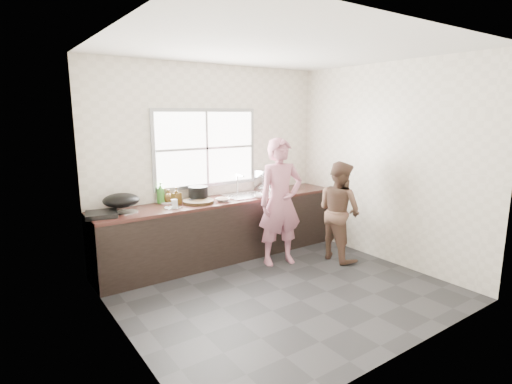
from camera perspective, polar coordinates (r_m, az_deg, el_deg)
floor at (r=4.84m, az=3.56°, el=-13.74°), size 3.60×3.20×0.01m
ceiling at (r=4.44m, az=4.01°, el=19.86°), size 3.60×3.20×0.01m
wall_back at (r=5.77m, az=-6.30°, el=4.33°), size 3.60×0.01×2.70m
wall_left at (r=3.61m, az=-19.15°, el=-0.36°), size 0.01×3.20×2.70m
wall_right at (r=5.74m, az=17.99°, el=3.81°), size 0.01×3.20×2.70m
wall_front at (r=3.37m, az=21.14°, el=-1.29°), size 3.60×0.01×2.70m
cabinet at (r=5.69m, az=-4.55°, el=-5.41°), size 3.60×0.62×0.82m
countertop at (r=5.58m, az=-4.62°, el=-1.18°), size 3.60×0.64×0.04m
sink at (r=5.76m, az=-1.63°, el=-0.51°), size 0.55×0.45×0.02m
faucet at (r=5.90m, az=-2.71°, el=1.19°), size 0.02×0.02×0.30m
window_frame at (r=5.69m, az=-7.15°, el=6.23°), size 1.60×0.05×1.10m
window_glazing at (r=5.67m, az=-7.03°, el=6.22°), size 1.50×0.01×1.00m
woman at (r=5.39m, az=3.51°, el=-2.02°), size 0.66×0.51×1.60m
person_side at (r=5.68m, az=11.80°, el=-2.66°), size 0.55×0.70×1.39m
cutting_board at (r=5.35m, az=-8.25°, el=-1.37°), size 0.44×0.44×0.04m
cleaver at (r=5.40m, az=-8.84°, el=-1.02°), size 0.20×0.12×0.01m
bowl_mince at (r=5.41m, az=-4.74°, el=-1.11°), size 0.24×0.24×0.05m
bowl_crabs at (r=5.86m, az=3.32°, el=-0.03°), size 0.28×0.28×0.07m
bowl_held at (r=5.64m, az=0.41°, el=-0.52°), size 0.18×0.18×0.06m
black_pot at (r=5.52m, az=-8.25°, el=-0.19°), size 0.34×0.34×0.19m
plate_food at (r=5.46m, az=-12.57°, el=-1.40°), size 0.28×0.28×0.02m
bottle_green at (r=5.40m, az=-13.47°, el=-0.15°), size 0.14×0.14×0.28m
bottle_brown_tall at (r=5.33m, az=-11.30°, el=-0.61°), size 0.10×0.11×0.21m
bottle_brown_short at (r=5.43m, az=-12.40°, el=-0.64°), size 0.15×0.15×0.17m
glass_jar at (r=5.13m, az=-11.56°, el=-1.63°), size 0.10×0.10×0.11m
burner at (r=4.95m, az=-21.21°, el=-2.99°), size 0.42×0.42×0.05m
wok at (r=5.08m, az=-18.70°, el=-1.12°), size 0.44×0.44×0.16m
dish_rack at (r=6.24m, az=1.88°, el=1.81°), size 0.49×0.42×0.31m
pot_lid_left at (r=5.04m, az=-17.93°, el=-2.75°), size 0.26×0.26×0.01m
pot_lid_right at (r=5.14m, az=-11.81°, el=-2.18°), size 0.28×0.28×0.01m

